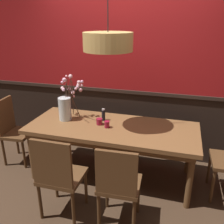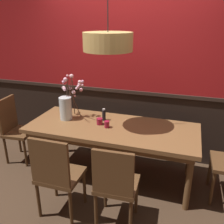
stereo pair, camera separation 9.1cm
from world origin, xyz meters
The scene contains 13 objects.
ground_plane centered at (0.00, 0.00, 0.00)m, with size 24.00×24.00×0.00m, color #422D1E.
back_wall centered at (0.00, 0.75, 1.40)m, with size 5.71×0.14×2.82m.
dining_table centered at (0.00, 0.00, 0.66)m, with size 2.18×0.89×0.74m.
chair_near_side_right centered at (0.30, -0.83, 0.53)m, with size 0.44×0.42×0.95m.
chair_far_side_right centered at (0.34, 0.87, 0.52)m, with size 0.45×0.39×0.90m.
chair_far_side_left centered at (-0.31, 0.85, 0.52)m, with size 0.46×0.46×0.95m.
chair_head_west_end centered at (-1.51, -0.02, 0.54)m, with size 0.41×0.44×0.97m.
chair_near_side_left centered at (-0.33, -0.87, 0.54)m, with size 0.45×0.42×0.97m.
vase_with_blossoms centered at (-0.66, 0.06, 0.93)m, with size 0.42×0.36×0.60m.
candle_holder_nearer_center centered at (-0.05, -0.05, 0.79)m, with size 0.07×0.07×0.09m.
candle_holder_nearer_edge centered at (-0.17, 0.01, 0.79)m, with size 0.08×0.08×0.08m.
condiment_bottle centered at (-0.17, 0.16, 0.82)m, with size 0.05×0.05×0.17m.
pendant_lamp centered at (-0.04, -0.03, 1.80)m, with size 0.57×0.57×1.13m.
Camera 2 is at (0.88, -2.74, 2.05)m, focal length 39.42 mm.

